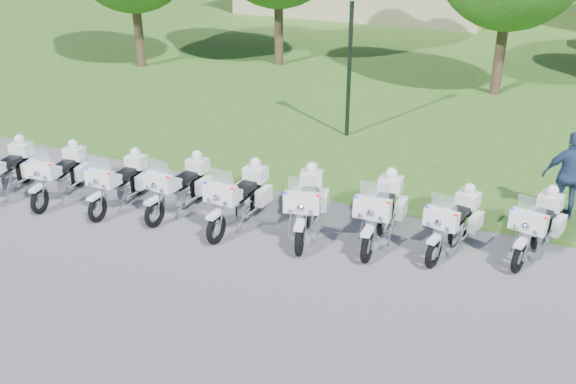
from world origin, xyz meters
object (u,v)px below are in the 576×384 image
at_px(motorcycle_0, 5,169).
at_px(motorcycle_1, 60,173).
at_px(motorcycle_8, 538,225).
at_px(bystander_c, 570,176).
at_px(motorcycle_4, 239,196).
at_px(lamp_post, 351,24).
at_px(motorcycle_5, 307,203).
at_px(motorcycle_6, 381,210).
at_px(motorcycle_3, 180,185).
at_px(motorcycle_2, 120,181).
at_px(motorcycle_7, 454,221).

bearing_deg(motorcycle_0, motorcycle_1, -172.19).
bearing_deg(motorcycle_8, bystander_c, -90.24).
relative_size(motorcycle_1, motorcycle_8, 0.98).
distance_m(motorcycle_4, lamp_post, 6.64).
bearing_deg(motorcycle_8, motorcycle_5, 26.44).
distance_m(motorcycle_6, bystander_c, 4.28).
height_order(motorcycle_6, motorcycle_8, motorcycle_6).
height_order(motorcycle_1, motorcycle_3, motorcycle_3).
height_order(motorcycle_2, bystander_c, bystander_c).
bearing_deg(motorcycle_0, motorcycle_2, -177.71).
bearing_deg(motorcycle_6, bystander_c, -144.82).
bearing_deg(motorcycle_3, motorcycle_8, -165.41).
height_order(motorcycle_1, lamp_post, lamp_post).
distance_m(motorcycle_6, lamp_post, 6.65).
distance_m(motorcycle_1, motorcycle_3, 2.97).
bearing_deg(motorcycle_3, motorcycle_5, -170.86).
xyz_separation_m(motorcycle_4, lamp_post, (0.23, 6.12, 2.56)).
height_order(lamp_post, bystander_c, lamp_post).
distance_m(motorcycle_2, motorcycle_6, 5.87).
relative_size(motorcycle_1, motorcycle_3, 0.97).
bearing_deg(bystander_c, motorcycle_2, 6.00).
distance_m(motorcycle_4, bystander_c, 7.08).
xyz_separation_m(motorcycle_1, lamp_post, (4.65, 6.65, 2.61)).
distance_m(motorcycle_8, lamp_post, 7.84).
distance_m(motorcycle_2, lamp_post, 7.61).
bearing_deg(motorcycle_6, motorcycle_8, -168.59).
relative_size(motorcycle_1, motorcycle_4, 0.92).
xyz_separation_m(motorcycle_3, motorcycle_8, (7.37, 1.31, 0.01)).
bearing_deg(motorcycle_3, lamp_post, -101.35).
relative_size(motorcycle_5, motorcycle_7, 1.08).
distance_m(motorcycle_2, motorcycle_7, 7.31).
height_order(motorcycle_3, motorcycle_4, motorcycle_4).
distance_m(motorcycle_3, motorcycle_5, 2.95).
xyz_separation_m(motorcycle_1, bystander_c, (10.72, 3.74, 0.38)).
bearing_deg(bystander_c, motorcycle_1, 4.19).
relative_size(motorcycle_0, motorcycle_2, 1.05).
bearing_deg(motorcycle_7, motorcycle_2, 20.51).
height_order(motorcycle_7, lamp_post, lamp_post).
relative_size(motorcycle_0, motorcycle_6, 0.95).
bearing_deg(motorcycle_5, bystander_c, -163.73).
height_order(motorcycle_0, motorcycle_8, motorcycle_0).
xyz_separation_m(motorcycle_0, bystander_c, (12.00, 4.15, 0.35)).
bearing_deg(lamp_post, motorcycle_7, -52.13).
bearing_deg(bystander_c, motorcycle_0, 4.06).
distance_m(motorcycle_0, motorcycle_2, 2.90).
xyz_separation_m(motorcycle_1, motorcycle_5, (5.86, 0.79, 0.05)).
bearing_deg(motorcycle_5, motorcycle_7, 175.96).
relative_size(motorcycle_3, motorcycle_5, 0.95).
distance_m(motorcycle_1, bystander_c, 11.36).
bearing_deg(motorcycle_6, motorcycle_3, 4.89).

